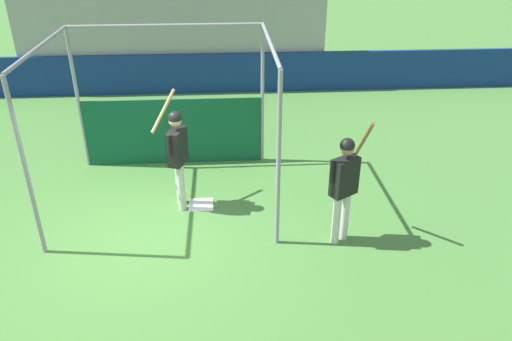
% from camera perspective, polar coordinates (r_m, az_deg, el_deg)
% --- Properties ---
extents(ground_plane, '(60.00, 60.00, 0.00)m').
position_cam_1_polar(ground_plane, '(8.45, -12.77, -7.67)').
color(ground_plane, '#477F38').
extents(outfield_wall, '(24.00, 0.12, 1.15)m').
position_cam_1_polar(outfield_wall, '(14.87, -9.26, 10.83)').
color(outfield_wall, navy).
rests_on(outfield_wall, ground).
extents(bleacher_section, '(8.70, 3.20, 2.83)m').
position_cam_1_polar(bleacher_section, '(16.27, -9.03, 15.34)').
color(bleacher_section, '#9E9E99').
rests_on(bleacher_section, ground).
extents(batting_cage, '(3.75, 3.11, 2.90)m').
position_cam_1_polar(batting_cage, '(9.86, -9.80, 5.94)').
color(batting_cage, gray).
rests_on(batting_cage, ground).
extents(home_plate, '(0.44, 0.44, 0.02)m').
position_cam_1_polar(home_plate, '(9.19, -6.28, -3.90)').
color(home_plate, white).
rests_on(home_plate, ground).
extents(player_batter, '(0.61, 0.98, 2.00)m').
position_cam_1_polar(player_batter, '(8.70, -9.00, 2.32)').
color(player_batter, silver).
rests_on(player_batter, ground).
extents(player_waiting, '(0.63, 0.67, 2.09)m').
position_cam_1_polar(player_waiting, '(7.77, 10.08, -1.14)').
color(player_waiting, silver).
rests_on(player_waiting, ground).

